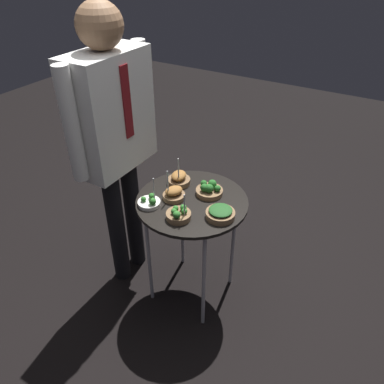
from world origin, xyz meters
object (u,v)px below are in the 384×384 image
serving_cart (192,209)px  bowl_roast_back_left (179,179)px  bowl_broccoli_near_rim (150,202)px  bowl_broccoli_mid_right (209,190)px  bowl_roast_front_center (174,194)px  bowl_broccoli_front_right (179,214)px  bowl_spinach_center (220,213)px  waiter_figure (113,126)px

serving_cart → bowl_roast_back_left: 0.19m
serving_cart → bowl_broccoli_near_rim: 0.23m
bowl_broccoli_mid_right → bowl_roast_front_center: 0.19m
serving_cart → bowl_roast_back_left: size_ratio=3.84×
bowl_broccoli_front_right → bowl_broccoli_mid_right: bearing=-6.0°
bowl_spinach_center → bowl_roast_back_left: (0.15, 0.33, 0.01)m
bowl_broccoli_near_rim → waiter_figure: (0.10, 0.28, 0.31)m
bowl_broccoli_mid_right → bowl_roast_front_center: (-0.13, 0.14, 0.00)m
serving_cart → bowl_broccoli_front_right: bearing=-172.1°
bowl_broccoli_mid_right → bowl_broccoli_near_rim: size_ratio=0.95×
bowl_broccoli_front_right → bowl_roast_front_center: 0.17m
bowl_spinach_center → waiter_figure: bearing=89.3°
bowl_roast_back_left → waiter_figure: bearing=114.7°
bowl_roast_front_center → bowl_roast_back_left: bearing=21.8°
bowl_roast_back_left → waiter_figure: size_ratio=0.11×
bowl_broccoli_near_rim → bowl_spinach_center: bowl_broccoli_near_rim is taller
bowl_broccoli_near_rim → waiter_figure: size_ratio=0.09×
bowl_broccoli_mid_right → bowl_roast_back_left: (0.00, 0.19, 0.00)m
bowl_broccoli_near_rim → waiter_figure: 0.43m
bowl_broccoli_front_right → serving_cart: bearing=7.9°
waiter_figure → bowl_broccoli_near_rim: bearing=-110.0°
bowl_broccoli_mid_right → bowl_roast_back_left: bowl_roast_back_left is taller
bowl_broccoli_near_rim → bowl_roast_front_center: size_ratio=0.86×
serving_cart → bowl_broccoli_near_rim: size_ratio=4.53×
bowl_broccoli_near_rim → bowl_roast_back_left: bowl_roast_back_left is taller
serving_cart → bowl_roast_front_center: 0.13m
bowl_roast_front_center → waiter_figure: 0.46m
serving_cart → bowl_broccoli_front_right: (-0.16, -0.02, 0.08)m
bowl_broccoli_mid_right → bowl_roast_front_center: size_ratio=0.82×
serving_cart → bowl_broccoli_near_rim: (-0.15, 0.16, 0.08)m
serving_cart → bowl_roast_back_left: (0.10, 0.14, 0.09)m
bowl_broccoli_near_rim → waiter_figure: waiter_figure is taller
bowl_roast_front_center → serving_cart: bearing=-68.5°
serving_cart → bowl_broccoli_front_right: bowl_broccoli_front_right is taller
waiter_figure → bowl_broccoli_front_right: bearing=-104.4°
bowl_roast_back_left → bowl_broccoli_near_rim: bearing=174.8°
bowl_broccoli_near_rim → bowl_broccoli_front_right: size_ratio=1.01×
bowl_broccoli_near_rim → bowl_roast_back_left: bearing=-5.2°
bowl_broccoli_mid_right → serving_cart: bearing=152.0°
serving_cart → bowl_roast_front_center: size_ratio=3.89×
bowl_roast_front_center → bowl_roast_back_left: size_ratio=0.99×
bowl_broccoli_front_right → bowl_roast_back_left: bearing=32.2°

